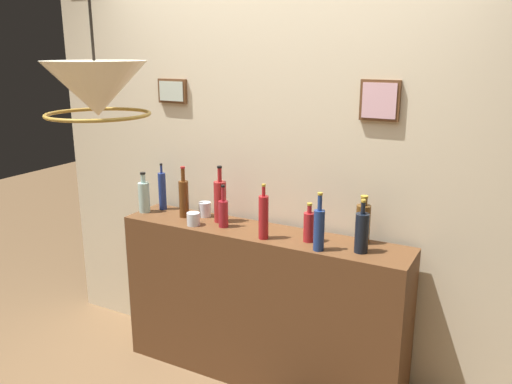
# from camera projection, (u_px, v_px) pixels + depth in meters

# --- Properties ---
(panelled_rear_partition) EXTENTS (3.36, 0.15, 2.72)m
(panelled_rear_partition) POSITION_uv_depth(u_px,v_px,m) (279.00, 144.00, 3.14)
(panelled_rear_partition) COLOR beige
(panelled_rear_partition) RESTS_ON ground
(bar_shelf_unit) EXTENTS (1.77, 0.34, 0.96)m
(bar_shelf_unit) POSITION_uv_depth(u_px,v_px,m) (260.00, 306.00, 3.18)
(bar_shelf_unit) COLOR brown
(bar_shelf_unit) RESTS_ON ground
(liquor_bottle_vermouth) EXTENTS (0.06, 0.06, 0.33)m
(liquor_bottle_vermouth) POSITION_uv_depth(u_px,v_px,m) (184.00, 198.00, 3.29)
(liquor_bottle_vermouth) COLOR #5E3213
(liquor_bottle_vermouth) RESTS_ON bar_shelf_unit
(liquor_bottle_tequila) EXTENTS (0.06, 0.06, 0.26)m
(liquor_bottle_tequila) POSITION_uv_depth(u_px,v_px,m) (223.00, 212.00, 3.11)
(liquor_bottle_tequila) COLOR maroon
(liquor_bottle_tequila) RESTS_ON bar_shelf_unit
(liquor_bottle_bourbon) EXTENTS (0.06, 0.06, 0.31)m
(liquor_bottle_bourbon) POSITION_uv_depth(u_px,v_px,m) (319.00, 228.00, 2.74)
(liquor_bottle_bourbon) COLOR navy
(liquor_bottle_bourbon) RESTS_ON bar_shelf_unit
(liquor_bottle_rum) EXTENTS (0.07, 0.07, 0.28)m
(liquor_bottle_rum) POSITION_uv_depth(u_px,v_px,m) (362.00, 232.00, 2.71)
(liquor_bottle_rum) COLOR black
(liquor_bottle_rum) RESTS_ON bar_shelf_unit
(liquor_bottle_gin) EXTENTS (0.05, 0.05, 0.31)m
(liquor_bottle_gin) POSITION_uv_depth(u_px,v_px,m) (162.00, 191.00, 3.44)
(liquor_bottle_gin) COLOR navy
(liquor_bottle_gin) RESTS_ON bar_shelf_unit
(liquor_bottle_vodka) EXTENTS (0.06, 0.06, 0.31)m
(liquor_bottle_vodka) POSITION_uv_depth(u_px,v_px,m) (264.00, 216.00, 2.91)
(liquor_bottle_vodka) COLOR #A71C20
(liquor_bottle_vodka) RESTS_ON bar_shelf_unit
(liquor_bottle_whiskey) EXTENTS (0.08, 0.08, 0.35)m
(liquor_bottle_whiskey) POSITION_uv_depth(u_px,v_px,m) (220.00, 201.00, 3.19)
(liquor_bottle_whiskey) COLOR maroon
(liquor_bottle_whiskey) RESTS_ON bar_shelf_unit
(liquor_bottle_mezcal) EXTENTS (0.06, 0.06, 0.22)m
(liquor_bottle_mezcal) POSITION_uv_depth(u_px,v_px,m) (309.00, 226.00, 2.87)
(liquor_bottle_mezcal) COLOR #A41E23
(liquor_bottle_mezcal) RESTS_ON bar_shelf_unit
(liquor_bottle_port) EXTENTS (0.07, 0.07, 0.26)m
(liquor_bottle_port) POSITION_uv_depth(u_px,v_px,m) (144.00, 196.00, 3.39)
(liquor_bottle_port) COLOR #A4C8BE
(liquor_bottle_port) RESTS_ON bar_shelf_unit
(liquor_bottle_brandy) EXTENTS (0.08, 0.08, 0.27)m
(liquor_bottle_brandy) POSITION_uv_depth(u_px,v_px,m) (363.00, 223.00, 2.85)
(liquor_bottle_brandy) COLOR brown
(liquor_bottle_brandy) RESTS_ON bar_shelf_unit
(glass_tumbler_rocks) EXTENTS (0.08, 0.08, 0.09)m
(glass_tumbler_rocks) POSITION_uv_depth(u_px,v_px,m) (205.00, 209.00, 3.32)
(glass_tumbler_rocks) COLOR silver
(glass_tumbler_rocks) RESTS_ON bar_shelf_unit
(glass_tumbler_highball) EXTENTS (0.08, 0.08, 0.08)m
(glass_tumbler_highball) POSITION_uv_depth(u_px,v_px,m) (193.00, 219.00, 3.15)
(glass_tumbler_highball) COLOR silver
(glass_tumbler_highball) RESTS_ON bar_shelf_unit
(pendant_lamp) EXTENTS (0.44, 0.44, 0.53)m
(pendant_lamp) POSITION_uv_depth(u_px,v_px,m) (96.00, 90.00, 2.18)
(pendant_lamp) COLOR #EFE5C6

